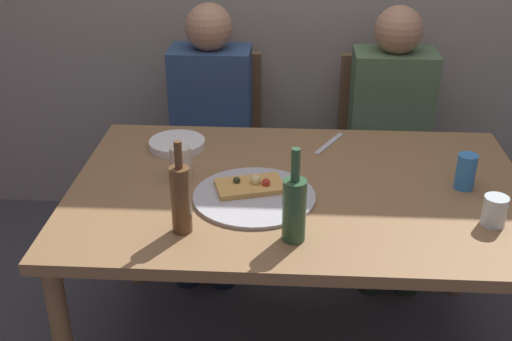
# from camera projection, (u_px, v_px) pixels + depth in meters

# --- Properties ---
(dining_table) EXTENTS (1.54, 0.99, 0.74)m
(dining_table) POSITION_uv_depth(u_px,v_px,m) (298.00, 205.00, 2.19)
(dining_table) COLOR olive
(dining_table) RESTS_ON ground_plane
(pizza_tray) EXTENTS (0.40, 0.40, 0.01)m
(pizza_tray) POSITION_uv_depth(u_px,v_px,m) (254.00, 196.00, 2.09)
(pizza_tray) COLOR #ADADB2
(pizza_tray) RESTS_ON dining_table
(pizza_slice_last) EXTENTS (0.25, 0.19, 0.05)m
(pizza_slice_last) POSITION_uv_depth(u_px,v_px,m) (251.00, 185.00, 2.12)
(pizza_slice_last) COLOR tan
(pizza_slice_last) RESTS_ON pizza_tray
(wine_bottle) EXTENTS (0.07, 0.07, 0.29)m
(wine_bottle) POSITION_uv_depth(u_px,v_px,m) (294.00, 207.00, 1.82)
(wine_bottle) COLOR #2D5133
(wine_bottle) RESTS_ON dining_table
(beer_bottle) EXTENTS (0.06, 0.06, 0.29)m
(beer_bottle) POSITION_uv_depth(u_px,v_px,m) (181.00, 198.00, 1.86)
(beer_bottle) COLOR brown
(beer_bottle) RESTS_ON dining_table
(tumbler_near) EXTENTS (0.07, 0.07, 0.12)m
(tumbler_near) POSITION_uv_depth(u_px,v_px,m) (181.00, 163.00, 2.19)
(tumbler_near) COLOR beige
(tumbler_near) RESTS_ON dining_table
(tumbler_far) EXTENTS (0.07, 0.07, 0.09)m
(tumbler_far) POSITION_uv_depth(u_px,v_px,m) (495.00, 211.00, 1.92)
(tumbler_far) COLOR silver
(tumbler_far) RESTS_ON dining_table
(soda_can) EXTENTS (0.07, 0.07, 0.12)m
(soda_can) POSITION_uv_depth(u_px,v_px,m) (466.00, 172.00, 2.12)
(soda_can) COLOR #337AC1
(soda_can) RESTS_ON dining_table
(plate_stack) EXTENTS (0.21, 0.21, 0.03)m
(plate_stack) POSITION_uv_depth(u_px,v_px,m) (177.00, 144.00, 2.43)
(plate_stack) COLOR white
(plate_stack) RESTS_ON dining_table
(table_knife) EXTENTS (0.12, 0.20, 0.01)m
(table_knife) POSITION_uv_depth(u_px,v_px,m) (329.00, 144.00, 2.46)
(table_knife) COLOR #B7B7BC
(table_knife) RESTS_ON dining_table
(chair_left) EXTENTS (0.44, 0.44, 0.90)m
(chair_left) POSITION_uv_depth(u_px,v_px,m) (214.00, 138.00, 3.08)
(chair_left) COLOR brown
(chair_left) RESTS_ON ground_plane
(chair_right) EXTENTS (0.44, 0.44, 0.90)m
(chair_right) POSITION_uv_depth(u_px,v_px,m) (385.00, 142.00, 3.04)
(chair_right) COLOR brown
(chair_right) RESTS_ON ground_plane
(guest_in_sweater) EXTENTS (0.36, 0.56, 1.17)m
(guest_in_sweater) POSITION_uv_depth(u_px,v_px,m) (210.00, 125.00, 2.89)
(guest_in_sweater) COLOR navy
(guest_in_sweater) RESTS_ON ground_plane
(guest_in_beanie) EXTENTS (0.36, 0.56, 1.17)m
(guest_in_beanie) POSITION_uv_depth(u_px,v_px,m) (392.00, 129.00, 2.85)
(guest_in_beanie) COLOR #4C6B47
(guest_in_beanie) RESTS_ON ground_plane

